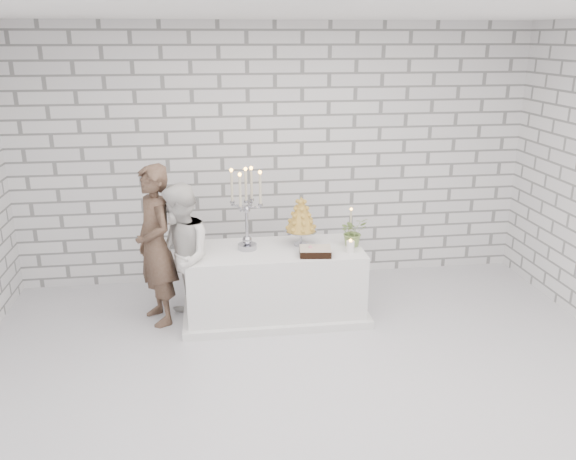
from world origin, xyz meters
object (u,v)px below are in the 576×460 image
(candelabra, at_px, (246,209))
(groom, at_px, (155,246))
(bride, at_px, (181,258))
(croquembouche, at_px, (301,221))
(cake_table, at_px, (275,283))

(candelabra, bearing_deg, groom, 178.95)
(bride, relative_size, croquembouche, 2.82)
(cake_table, bearing_deg, candelabra, 172.53)
(candelabra, bearing_deg, croquembouche, 4.56)
(groom, relative_size, candelabra, 1.93)
(bride, height_order, candelabra, candelabra)
(bride, height_order, croquembouche, bride)
(groom, height_order, bride, groom)
(cake_table, relative_size, candelabra, 2.10)
(groom, bearing_deg, croquembouche, 66.16)
(candelabra, bearing_deg, bride, -167.42)
(candelabra, bearing_deg, cake_table, -7.47)
(bride, bearing_deg, groom, -131.84)
(groom, xyz_separation_m, candelabra, (0.92, -0.02, 0.35))
(candelabra, distance_m, croquembouche, 0.59)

